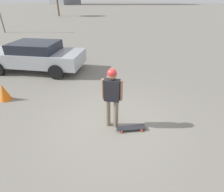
{
  "coord_description": "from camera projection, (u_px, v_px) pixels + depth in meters",
  "views": [
    {
      "loc": [
        2.85,
        2.83,
        3.3
      ],
      "look_at": [
        0.0,
        0.0,
        0.99
      ],
      "focal_mm": 28.0,
      "sensor_mm": 36.0,
      "label": 1
    }
  ],
  "objects": [
    {
      "name": "traffic_cone",
      "position": [
        4.0,
        92.0,
        6.23
      ],
      "size": [
        0.39,
        0.39,
        0.62
      ],
      "color": "orange",
      "rests_on": "ground_plane"
    },
    {
      "name": "car_parked_near",
      "position": [
        35.0,
        56.0,
        8.6
      ],
      "size": [
        4.27,
        4.9,
        1.4
      ],
      "rotation": [
        0.0,
        0.0,
        -0.94
      ],
      "color": "#ADB2B7",
      "rests_on": "ground_plane"
    },
    {
      "name": "ground_plane",
      "position": [
        112.0,
        125.0,
        5.13
      ],
      "size": [
        220.0,
        220.0,
        0.0
      ],
      "primitive_type": "plane",
      "color": "gray"
    },
    {
      "name": "person",
      "position": [
        112.0,
        93.0,
        4.59
      ],
      "size": [
        0.39,
        0.49,
        1.76
      ],
      "rotation": [
        0.0,
        0.0,
        2.14
      ],
      "color": "#7A6B56",
      "rests_on": "ground_plane"
    },
    {
      "name": "skateboard",
      "position": [
        131.0,
        128.0,
        4.93
      ],
      "size": [
        0.77,
        0.68,
        0.08
      ],
      "rotation": [
        0.0,
        0.0,
        -0.68
      ],
      "color": "#232328",
      "rests_on": "ground_plane"
    }
  ]
}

